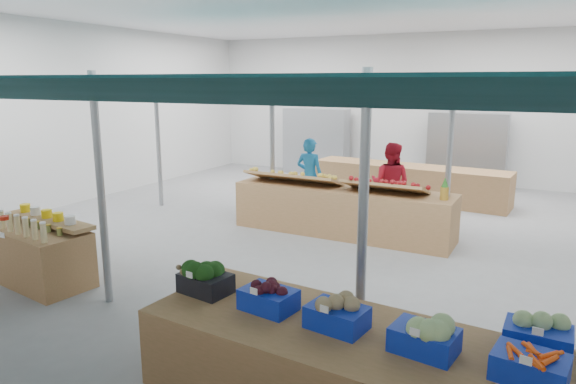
% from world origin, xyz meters
% --- Properties ---
extents(floor, '(13.00, 13.00, 0.00)m').
position_xyz_m(floor, '(0.00, 0.00, 0.00)').
color(floor, slate).
rests_on(floor, ground).
extents(hall, '(13.00, 13.00, 13.00)m').
position_xyz_m(hall, '(0.00, 1.44, 2.65)').
color(hall, silver).
rests_on(hall, ground).
extents(pole_grid, '(10.00, 4.60, 3.00)m').
position_xyz_m(pole_grid, '(0.75, -1.75, 1.81)').
color(pole_grid, gray).
rests_on(pole_grid, floor).
extents(awnings, '(9.50, 7.08, 0.30)m').
position_xyz_m(awnings, '(0.75, -1.75, 2.78)').
color(awnings, '#0A282A').
rests_on(awnings, pole_grid).
extents(back_shelving_left, '(2.00, 0.50, 2.00)m').
position_xyz_m(back_shelving_left, '(-2.50, 6.00, 1.00)').
color(back_shelving_left, '#B23F33').
rests_on(back_shelving_left, floor).
extents(back_shelving_right, '(2.00, 0.50, 2.00)m').
position_xyz_m(back_shelving_right, '(2.00, 6.00, 1.00)').
color(back_shelving_right, '#B23F33').
rests_on(back_shelving_right, floor).
extents(bottle_shelf, '(1.90, 1.31, 1.08)m').
position_xyz_m(bottle_shelf, '(-2.43, -3.94, 0.44)').
color(bottle_shelf, olive).
rests_on(bottle_shelf, floor).
extents(veg_counter, '(4.02, 1.58, 0.77)m').
position_xyz_m(veg_counter, '(2.76, -4.73, 0.38)').
color(veg_counter, olive).
rests_on(veg_counter, floor).
extents(fruit_counter, '(4.19, 1.04, 0.90)m').
position_xyz_m(fruit_counter, '(0.62, 0.31, 0.45)').
color(fruit_counter, olive).
rests_on(fruit_counter, floor).
extents(far_counter, '(4.80, 1.32, 0.85)m').
position_xyz_m(far_counter, '(1.02, 3.74, 0.43)').
color(far_counter, olive).
rests_on(far_counter, floor).
extents(vendor_left, '(0.61, 0.41, 1.67)m').
position_xyz_m(vendor_left, '(-0.58, 1.41, 0.84)').
color(vendor_left, '#1867A0').
rests_on(vendor_left, floor).
extents(vendor_right, '(0.82, 0.64, 1.67)m').
position_xyz_m(vendor_right, '(1.22, 1.41, 0.84)').
color(vendor_right, '#AB1526').
rests_on(vendor_right, floor).
extents(crate_broccoli, '(0.54, 0.44, 0.35)m').
position_xyz_m(crate_broccoli, '(1.06, -4.62, 0.93)').
color(crate_broccoli, black).
rests_on(crate_broccoli, veg_counter).
extents(crate_beets, '(0.54, 0.44, 0.29)m').
position_xyz_m(crate_beets, '(1.83, -4.67, 0.90)').
color(crate_beets, '#102AAF').
rests_on(crate_beets, veg_counter).
extents(crate_celeriac, '(0.54, 0.44, 0.31)m').
position_xyz_m(crate_celeriac, '(2.54, -4.72, 0.91)').
color(crate_celeriac, '#102AAF').
rests_on(crate_celeriac, veg_counter).
extents(crate_cabbage, '(0.54, 0.44, 0.35)m').
position_xyz_m(crate_cabbage, '(3.30, -4.77, 0.93)').
color(crate_cabbage, '#102AAF').
rests_on(crate_cabbage, veg_counter).
extents(crate_carrots, '(0.54, 0.44, 0.29)m').
position_xyz_m(crate_carrots, '(4.07, -4.83, 0.88)').
color(crate_carrots, '#102AAF').
rests_on(crate_carrots, veg_counter).
extents(sparrow, '(0.12, 0.09, 0.11)m').
position_xyz_m(sparrow, '(0.88, -4.74, 1.01)').
color(sparrow, brown).
rests_on(sparrow, crate_broccoli).
extents(pole_ribbon, '(0.12, 0.12, 0.28)m').
position_xyz_m(pole_ribbon, '(-2.30, -4.49, 1.08)').
color(pole_ribbon, '#B61E0C').
rests_on(pole_ribbon, pole_grid).
extents(apple_heap_yellow, '(1.92, 0.74, 0.27)m').
position_xyz_m(apple_heap_yellow, '(-0.37, 0.22, 1.06)').
color(apple_heap_yellow, '#997247').
rests_on(apple_heap_yellow, fruit_counter).
extents(apple_heap_red, '(1.52, 0.74, 0.27)m').
position_xyz_m(apple_heap_red, '(1.47, 0.20, 1.06)').
color(apple_heap_red, '#997247').
rests_on(apple_heap_red, fruit_counter).
extents(pineapple, '(0.14, 0.14, 0.39)m').
position_xyz_m(pineapple, '(2.51, 0.19, 1.08)').
color(pineapple, '#8C6019').
rests_on(pineapple, fruit_counter).
extents(crate_extra, '(0.51, 0.41, 0.32)m').
position_xyz_m(crate_extra, '(4.10, -4.33, 0.91)').
color(crate_extra, '#102AAF').
rests_on(crate_extra, veg_counter).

